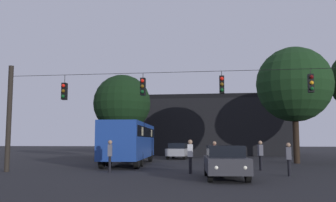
# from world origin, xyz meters

# --- Properties ---
(ground_plane) EXTENTS (168.00, 168.00, 0.00)m
(ground_plane) POSITION_xyz_m (0.00, 24.50, 0.00)
(ground_plane) COLOR black
(ground_plane) RESTS_ON ground
(overhead_signal_span) EXTENTS (20.23, 0.44, 6.05)m
(overhead_signal_span) POSITION_xyz_m (-0.02, 11.43, 3.53)
(overhead_signal_span) COLOR black
(overhead_signal_span) RESTS_ON ground
(city_bus) EXTENTS (3.37, 11.16, 3.00)m
(city_bus) POSITION_xyz_m (-4.67, 18.77, 1.87)
(city_bus) COLOR navy
(city_bus) RESTS_ON ground
(car_near_right) EXTENTS (2.15, 4.45, 1.52)m
(car_near_right) POSITION_xyz_m (2.15, 9.19, 0.80)
(car_near_right) COLOR #2D2D33
(car_near_right) RESTS_ON ground
(car_far_left) EXTENTS (2.05, 4.42, 1.52)m
(car_far_left) POSITION_xyz_m (-2.05, 27.89, 0.80)
(car_far_left) COLOR #99999E
(car_far_left) RESTS_ON ground
(pedestrian_crossing_left) EXTENTS (0.30, 0.40, 1.71)m
(pedestrian_crossing_left) POSITION_xyz_m (1.61, 13.69, 0.97)
(pedestrian_crossing_left) COLOR black
(pedestrian_crossing_left) RESTS_ON ground
(pedestrian_crossing_center) EXTENTS (0.30, 0.39, 1.74)m
(pedestrian_crossing_center) POSITION_xyz_m (4.30, 14.43, 0.99)
(pedestrian_crossing_center) COLOR black
(pedestrian_crossing_center) RESTS_ON ground
(pedestrian_crossing_right) EXTENTS (0.32, 0.41, 1.77)m
(pedestrian_crossing_right) POSITION_xyz_m (-4.18, 12.04, 1.01)
(pedestrian_crossing_right) COLOR black
(pedestrian_crossing_right) RESTS_ON ground
(pedestrian_near_bus) EXTENTS (0.27, 0.38, 1.64)m
(pedestrian_near_bus) POSITION_xyz_m (5.29, 10.96, 0.93)
(pedestrian_near_bus) COLOR black
(pedestrian_near_bus) RESTS_ON ground
(pedestrian_trailing) EXTENTS (0.26, 0.38, 1.79)m
(pedestrian_trailing) POSITION_xyz_m (0.35, 11.70, 1.02)
(pedestrian_trailing) COLOR black
(pedestrian_trailing) RESTS_ON ground
(corner_building) EXTENTS (17.41, 12.24, 7.16)m
(corner_building) POSITION_xyz_m (1.47, 40.68, 3.58)
(corner_building) COLOR black
(corner_building) RESTS_ON ground
(tree_left_silhouette) EXTENTS (5.71, 5.71, 8.33)m
(tree_left_silhouette) POSITION_xyz_m (-7.71, 27.79, 5.46)
(tree_left_silhouette) COLOR black
(tree_left_silhouette) RESTS_ON ground
(tree_behind_building) EXTENTS (5.92, 5.92, 9.13)m
(tree_behind_building) POSITION_xyz_m (7.82, 21.86, 6.15)
(tree_behind_building) COLOR black
(tree_behind_building) RESTS_ON ground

